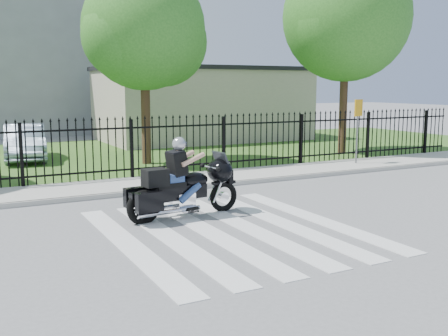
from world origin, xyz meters
name	(u,v)px	position (x,y,z in m)	size (l,w,h in m)	color
ground	(230,231)	(0.00, 0.00, 0.00)	(120.00, 120.00, 0.00)	slate
crosswalk	(230,230)	(0.00, 0.00, 0.01)	(5.00, 5.50, 0.01)	silver
sidewalk	(144,185)	(0.00, 5.00, 0.06)	(40.00, 2.00, 0.12)	#ADAAA3
curb	(157,191)	(0.00, 4.00, 0.06)	(40.00, 0.12, 0.12)	#ADAAA3
grass_strip	(85,156)	(0.00, 12.00, 0.01)	(40.00, 12.00, 0.02)	#2B591E
iron_fence	(132,150)	(0.00, 6.00, 0.90)	(26.00, 0.04, 1.80)	black
tree_mid	(144,29)	(1.50, 9.00, 4.67)	(4.20, 4.20, 6.78)	#382316
tree_right	(346,18)	(9.50, 8.00, 5.39)	(5.00, 5.00, 7.90)	#382316
building_low	(202,105)	(7.00, 16.00, 1.75)	(10.00, 6.00, 3.50)	#B9AE9A
building_low_roof	(202,69)	(7.00, 16.00, 3.60)	(10.20, 6.20, 0.20)	black
motorcycle_rider	(182,184)	(-0.41, 1.38, 0.71)	(2.63, 0.97, 1.74)	black
parked_car	(25,142)	(-2.18, 11.97, 0.68)	(1.40, 4.01, 1.32)	#ACC1D9
traffic_sign	(358,118)	(7.66, 5.08, 1.67)	(0.46, 0.18, 2.17)	slate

